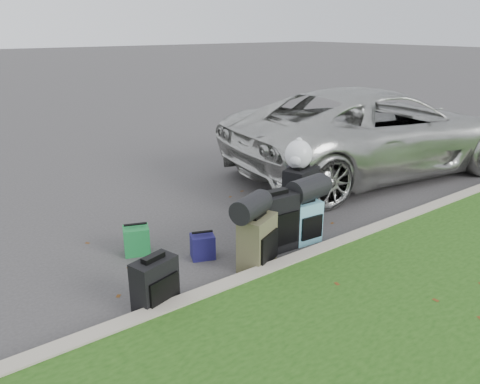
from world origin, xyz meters
TOP-DOWN VIEW (x-y plane):
  - ground at (0.00, 0.00)m, footprint 120.00×120.00m
  - curb at (0.00, -1.00)m, footprint 120.00×0.18m
  - suv at (3.50, 0.92)m, footprint 5.90×3.36m
  - suitcase_small_black at (-1.84, -0.79)m, footprint 0.47×0.34m
  - suitcase_large_black_left at (-0.07, -0.49)m, footprint 0.51×0.33m
  - suitcase_olive at (-0.55, -0.72)m, footprint 0.53×0.44m
  - suitcase_teal at (0.36, -0.56)m, footprint 0.39×0.25m
  - suitcase_large_black_right at (0.80, 0.01)m, footprint 0.57×0.43m
  - tote_green at (-1.48, 0.41)m, footprint 0.36×0.33m
  - tote_navy at (-0.91, -0.15)m, footprint 0.33×0.29m
  - duffel_left at (-0.63, -0.71)m, footprint 0.55×0.42m
  - duffel_right at (0.42, -0.51)m, footprint 0.56×0.35m
  - trash_bag at (0.77, 0.05)m, footprint 0.38×0.38m

SIDE VIEW (x-z plane):
  - ground at x=0.00m, z-range 0.00..0.00m
  - curb at x=0.00m, z-range 0.00..0.15m
  - tote_navy at x=-0.91m, z-range 0.00..0.29m
  - tote_green at x=-1.48m, z-range 0.00..0.34m
  - suitcase_small_black at x=-1.84m, z-range 0.00..0.53m
  - suitcase_teal at x=0.36m, z-range 0.00..0.53m
  - suitcase_olive at x=-0.55m, z-range 0.00..0.62m
  - suitcase_large_black_left at x=-0.07m, z-range 0.00..0.71m
  - suitcase_large_black_right at x=0.80m, z-range 0.00..0.75m
  - duffel_right at x=0.42m, z-range 0.53..0.83m
  - duffel_left at x=-0.63m, z-range 0.62..0.88m
  - suv at x=3.50m, z-range 0.00..1.55m
  - trash_bag at x=0.77m, z-range 0.75..1.14m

